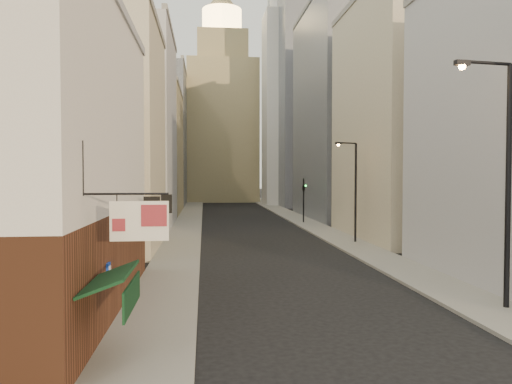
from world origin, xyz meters
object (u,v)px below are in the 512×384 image
Objects in this scene: streetlamp_near at (503,170)px; streetlamp_mid at (354,186)px; white_tower at (286,101)px; traffic_light_right at (304,190)px; clock_tower at (222,115)px.

streetlamp_mid is at bearing 82.56° from streetlamp_near.
white_tower is 4.23× the size of streetlamp_near.
white_tower is 5.24× the size of streetlamp_mid.
traffic_light_right is at bearing 83.59° from streetlamp_near.
streetlamp_mid is at bearing -83.06° from clock_tower.
white_tower is 38.01m from traffic_light_right.
streetlamp_near is 1.96× the size of traffic_light_right.
streetlamp_near is 1.24× the size of streetlamp_mid.
white_tower is 71.67m from streetlamp_near.
clock_tower is at bearing 87.74° from streetlamp_near.
streetlamp_mid reaches higher than traffic_light_right.
clock_tower is 85.64m from streetlamp_near.
clock_tower is 1.08× the size of white_tower.
clock_tower is at bearing 128.16° from white_tower.
clock_tower is at bearing 73.32° from streetlamp_mid.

